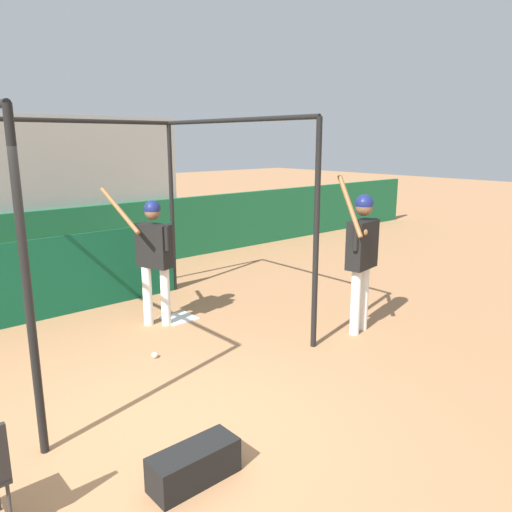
# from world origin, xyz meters

# --- Properties ---
(ground_plane) EXTENTS (60.00, 60.00, 0.00)m
(ground_plane) POSITION_xyz_m (0.00, 0.00, 0.00)
(ground_plane) COLOR #A8754C
(batting_cage) EXTENTS (3.38, 3.31, 2.83)m
(batting_cage) POSITION_xyz_m (0.78, 3.12, 1.22)
(batting_cage) COLOR black
(batting_cage) RESTS_ON ground
(home_plate) EXTENTS (0.44, 0.44, 0.02)m
(home_plate) POSITION_xyz_m (1.70, 2.48, 0.01)
(home_plate) COLOR white
(home_plate) RESTS_ON ground
(player_batter) EXTENTS (0.66, 0.85, 1.92)m
(player_batter) POSITION_xyz_m (1.34, 2.49, 1.06)
(player_batter) COLOR white
(player_batter) RESTS_ON ground
(player_waiting) EXTENTS (0.77, 0.53, 2.12)m
(player_waiting) POSITION_xyz_m (3.25, 0.45, 1.14)
(player_waiting) COLOR white
(player_waiting) RESTS_ON ground
(equipment_bag) EXTENTS (0.70, 0.28, 0.28)m
(equipment_bag) POSITION_xyz_m (-0.14, -0.62, 0.14)
(equipment_bag) COLOR black
(equipment_bag) RESTS_ON ground
(baseball) EXTENTS (0.07, 0.07, 0.07)m
(baseball) POSITION_xyz_m (0.75, 1.53, 0.04)
(baseball) COLOR white
(baseball) RESTS_ON ground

